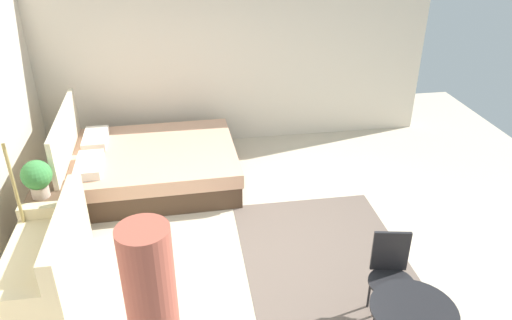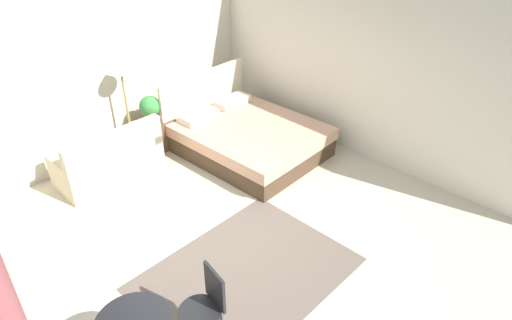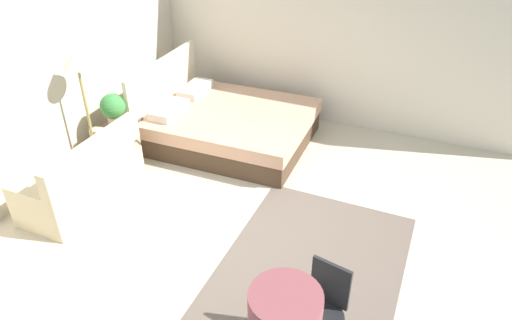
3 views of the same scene
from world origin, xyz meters
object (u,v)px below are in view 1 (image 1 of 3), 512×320
(nightstand, at_px, (49,211))
(potted_plant, at_px, (37,177))
(floor_lamp, at_px, (1,138))
(bed, at_px, (149,165))
(couch, at_px, (46,264))
(cafe_chair_near_window, at_px, (391,269))

(nightstand, bearing_deg, potted_plant, 172.30)
(nightstand, distance_m, floor_lamp, 1.26)
(nightstand, height_order, floor_lamp, floor_lamp)
(bed, xyz_separation_m, couch, (-2.01, 0.96, 0.02))
(couch, bearing_deg, nightstand, 10.37)
(nightstand, distance_m, cafe_chair_near_window, 3.98)
(floor_lamp, distance_m, cafe_chair_near_window, 4.02)
(nightstand, height_order, potted_plant, potted_plant)
(cafe_chair_near_window, bearing_deg, floor_lamp, 67.56)
(potted_plant, bearing_deg, couch, -167.79)
(couch, relative_size, nightstand, 2.92)
(potted_plant, bearing_deg, nightstand, -7.70)
(couch, xyz_separation_m, nightstand, (1.05, 0.19, -0.03))
(bed, relative_size, floor_lamp, 1.38)
(bed, distance_m, floor_lamp, 2.23)
(bed, bearing_deg, couch, 154.55)
(bed, xyz_separation_m, nightstand, (-0.96, 1.15, -0.01))
(bed, xyz_separation_m, potted_plant, (-1.06, 1.16, 0.51))
(bed, bearing_deg, floor_lamp, 136.92)
(potted_plant, xyz_separation_m, cafe_chair_near_window, (-1.83, -3.48, -0.26))
(bed, bearing_deg, potted_plant, 132.22)
(bed, xyz_separation_m, cafe_chair_near_window, (-2.88, -2.32, 0.25))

